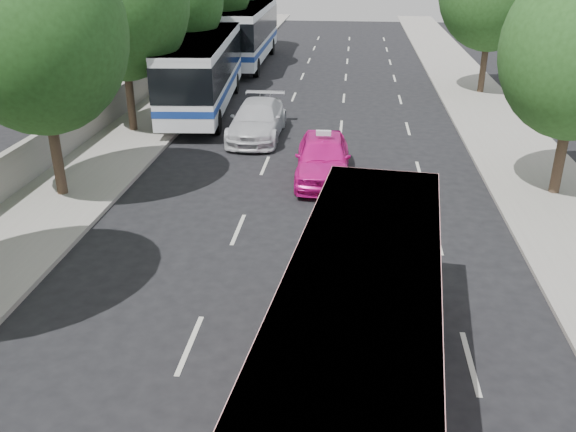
# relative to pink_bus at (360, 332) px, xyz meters

# --- Properties ---
(ground) EXTENTS (120.00, 120.00, 0.00)m
(ground) POSITION_rel_pink_bus_xyz_m (-1.76, 4.00, -2.00)
(ground) COLOR black
(ground) RESTS_ON ground
(sidewalk_left) EXTENTS (4.00, 90.00, 0.15)m
(sidewalk_left) POSITION_rel_pink_bus_xyz_m (-10.26, 24.00, -1.92)
(sidewalk_left) COLOR #9E998E
(sidewalk_left) RESTS_ON ground
(sidewalk_right) EXTENTS (4.00, 90.00, 0.12)m
(sidewalk_right) POSITION_rel_pink_bus_xyz_m (6.74, 24.00, -1.94)
(sidewalk_right) COLOR #9E998E
(sidewalk_right) RESTS_ON ground
(low_wall) EXTENTS (0.30, 90.00, 1.50)m
(low_wall) POSITION_rel_pink_bus_xyz_m (-12.06, 24.00, -1.10)
(low_wall) COLOR #9E998E
(low_wall) RESTS_ON sidewalk_left
(tree_left_b) EXTENTS (5.70, 5.70, 8.88)m
(tree_left_b) POSITION_rel_pink_bus_xyz_m (-10.18, 9.94, 3.82)
(tree_left_b) COLOR #38281E
(tree_left_b) RESTS_ON ground
(pink_bus) EXTENTS (3.63, 10.28, 3.21)m
(pink_bus) POSITION_rel_pink_bus_xyz_m (0.00, 0.00, 0.00)
(pink_bus) COLOR #FBA3A2
(pink_bus) RESTS_ON ground
(pink_taxi) EXTENTS (2.21, 5.08, 1.71)m
(pink_taxi) POSITION_rel_pink_bus_xyz_m (-1.29, 12.74, -1.15)
(pink_taxi) COLOR #E41391
(pink_taxi) RESTS_ON ground
(white_pickup) EXTENTS (2.29, 5.56, 1.61)m
(white_pickup) POSITION_rel_pink_bus_xyz_m (-4.54, 17.87, -1.19)
(white_pickup) COLOR silver
(white_pickup) RESTS_ON ground
(tour_coach_front) EXTENTS (3.78, 12.87, 3.80)m
(tour_coach_front) POSITION_rel_pink_bus_xyz_m (-8.06, 22.51, 0.29)
(tour_coach_front) COLOR white
(tour_coach_front) RESTS_ON ground
(tour_coach_rear) EXTENTS (3.18, 13.67, 4.08)m
(tour_coach_rear) POSITION_rel_pink_bus_xyz_m (-8.06, 36.18, 0.45)
(tour_coach_rear) COLOR white
(tour_coach_rear) RESTS_ON ground
(taxi_roof_sign) EXTENTS (0.56, 0.20, 0.18)m
(taxi_roof_sign) POSITION_rel_pink_bus_xyz_m (-1.29, 12.74, -0.20)
(taxi_roof_sign) COLOR silver
(taxi_roof_sign) RESTS_ON pink_taxi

